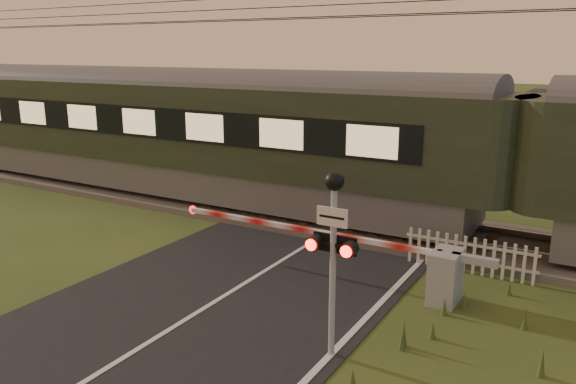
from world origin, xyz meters
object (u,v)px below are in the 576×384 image
Objects in this scene: boom_gate at (425,269)px; crossing_signal at (333,232)px; train at (521,161)px; picket_fence at (469,255)px.

crossing_signal is (-0.62, -2.84, 1.46)m from boom_gate.
train is 13.85× the size of crossing_signal.
train reaches higher than crossing_signal.
crossing_signal is at bearing -103.42° from picket_fence.
train is at bearing 75.33° from crossing_signal.
boom_gate is at bearing -106.44° from train.
train reaches higher than picket_fence.
train is 4.07m from boom_gate.
boom_gate is 2.54× the size of picket_fence.
train is at bearing 72.41° from picket_fence.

